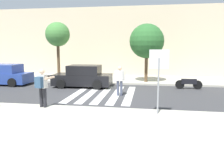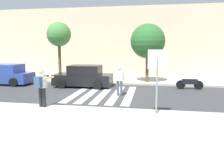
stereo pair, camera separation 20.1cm
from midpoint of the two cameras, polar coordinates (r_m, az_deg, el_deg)
name	(u,v)px [view 2 (the right image)]	position (r m, az deg, el deg)	size (l,w,h in m)	color
ground_plane	(103,94)	(13.14, -1.99, -4.58)	(120.00, 120.00, 0.00)	#38383A
sidewalk_near	(62,133)	(7.42, -12.24, -14.10)	(60.00, 6.00, 0.14)	#B2AD9E
sidewalk_far	(118,79)	(18.95, 1.75, -0.54)	(60.00, 4.80, 0.14)	#B2AD9E
building_facade_far	(124,42)	(23.12, 3.36, 9.03)	(56.00, 4.00, 6.64)	beige
crosswalk_stripe_0	(78,93)	(13.74, -8.38, -4.10)	(0.44, 5.20, 0.01)	silver
crosswalk_stripe_1	(91,93)	(13.51, -5.15, -4.24)	(0.44, 5.20, 0.01)	silver
crosswalk_stripe_2	(103,94)	(13.33, -1.82, -4.38)	(0.44, 5.20, 0.01)	silver
crosswalk_stripe_3	(116,94)	(13.19, 1.60, -4.51)	(0.44, 5.20, 0.01)	silver
crosswalk_stripe_4	(130,95)	(13.10, 5.07, -4.62)	(0.44, 5.20, 0.01)	silver
stop_sign	(157,67)	(8.82, 12.40, 2.46)	(0.76, 0.08, 2.58)	gray
photographer_with_backpack	(41,84)	(10.18, -17.42, -1.87)	(0.69, 0.92, 1.72)	#232328
pedestrian_crossing	(120,79)	(12.66, 2.46, -0.57)	(0.58, 0.25, 1.72)	#474C60
parked_car_blue	(5,75)	(18.46, -25.78, 0.51)	(4.10, 1.92, 1.55)	#284293
parked_car_black	(84,77)	(15.68, -7.04, 0.07)	(4.10, 1.92, 1.55)	black
motorcycle	(190,83)	(15.59, 19.96, -1.54)	(1.76, 0.60, 0.87)	black
street_tree_west	(59,35)	(18.48, -13.38, 10.63)	(1.95, 1.95, 4.68)	brown
street_tree_center	(148,41)	(17.02, 9.65, 9.20)	(2.63, 2.63, 4.45)	brown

